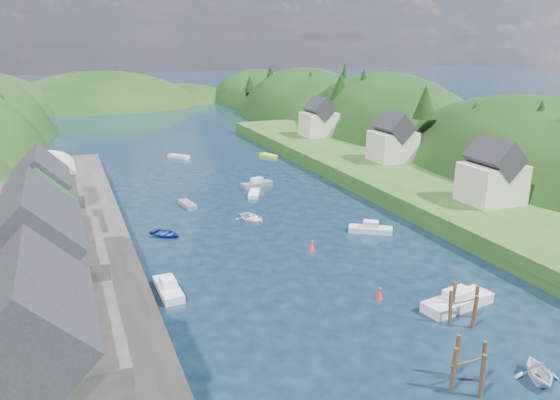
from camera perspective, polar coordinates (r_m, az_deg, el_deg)
name	(u,v)px	position (r m, az deg, el deg)	size (l,w,h in m)	color
ground	(228,187)	(87.27, -5.40, 1.33)	(600.00, 600.00, 0.00)	black
hillside_right	(383,173)	(129.73, 10.76, 2.83)	(36.00, 245.56, 48.00)	black
far_hills	(135,133)	(209.05, -14.91, 6.82)	(103.00, 68.00, 44.00)	black
hill_trees	(205,106)	(99.76, -7.82, 9.69)	(92.49, 152.13, 11.69)	black
quay_left	(76,280)	(55.34, -20.58, -7.87)	(12.00, 110.00, 2.00)	#2D2B28
quayside_buildings	(42,283)	(40.50, -23.58, -7.93)	(8.00, 35.84, 12.90)	#2D2B28
boat_sheds	(48,189)	(72.04, -23.07, 1.08)	(7.00, 21.00, 7.50)	#2D2D30
terrace_right	(398,180)	(88.63, 12.19, 2.07)	(16.00, 120.00, 2.40)	#234719
right_bank_cottages	(387,141)	(96.04, 11.10, 6.09)	(9.00, 59.24, 8.41)	beige
piling_cluster_near	(469,369)	(40.89, 19.11, -16.35)	(3.09, 2.89, 3.79)	#382314
piling_cluster_far	(463,308)	(49.13, 18.60, -10.60)	(3.19, 2.98, 3.53)	#382314
channel_buoy_near	(379,294)	(51.34, 10.34, -9.62)	(0.70, 0.70, 1.10)	red
channel_buoy_far	(312,246)	(61.55, 3.34, -4.80)	(0.70, 0.70, 1.10)	red
moored_boats	(302,250)	(60.24, 2.32, -5.27)	(33.06, 86.47, 1.91)	silver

